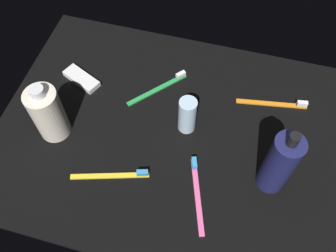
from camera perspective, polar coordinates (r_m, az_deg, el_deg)
The scene contains 9 objects.
ground_plane at distance 90.08cm, azimuth 0.00°, elevation -1.20°, with size 84.00×64.00×1.20cm, color black.
lotion_bottle at distance 79.03cm, azimuth 17.04°, elevation -5.64°, with size 6.26×6.26×20.37cm.
bodywash_bottle at distance 88.11cm, azimuth -18.29°, elevation 1.92°, with size 7.40×7.40×16.60cm.
deodorant_stick at distance 86.16cm, azimuth 3.03°, elevation 1.70°, with size 4.26×4.26×10.37cm, color silver.
toothbrush_yellow at distance 84.56cm, azimuth -8.35°, elevation -7.60°, with size 17.57×6.38×2.10cm.
toothbrush_pink at distance 82.50cm, azimuth 4.56°, elevation -10.01°, with size 6.96×17.42×2.10cm.
toothbrush_green at distance 96.76cm, azimuth -1.15°, elevation 6.15°, with size 12.92×14.19×2.10cm.
toothbrush_orange at distance 97.60cm, azimuth 16.55°, elevation 3.42°, with size 17.96×4.06×2.10cm.
snack_bar_white at distance 100.96cm, azimuth -13.39°, elevation 7.21°, with size 10.40×4.00×1.50cm, color white.
Camera 1 is at (11.97, -43.99, 77.10)cm, focal length 38.94 mm.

